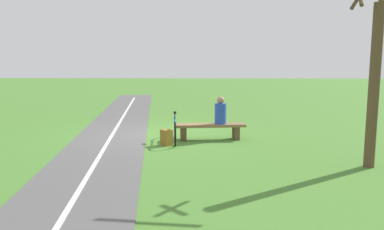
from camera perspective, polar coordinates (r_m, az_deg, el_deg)
name	(u,v)px	position (r m, az deg, el deg)	size (l,w,h in m)	color
ground_plane	(158,135)	(11.70, -5.28, -3.00)	(80.00, 80.00, 0.00)	#477A2D
paved_path	(91,172)	(8.06, -15.23, -8.32)	(2.11, 36.00, 0.02)	#565454
path_centre_line	(91,171)	(8.06, -15.23, -8.25)	(0.10, 32.00, 0.00)	silver
bench	(210,128)	(10.87, 2.74, -2.06)	(2.09, 0.64, 0.46)	brown
person_seated	(220,112)	(10.84, 4.37, 0.48)	(0.37, 0.37, 0.80)	#2847B7
bicycle	(175,130)	(10.57, -2.61, -2.23)	(0.18, 1.72, 0.84)	black
backpack	(167,137)	(10.18, -3.89, -3.45)	(0.36, 0.37, 0.43)	olive
tree_far_left	(373,75)	(8.71, 25.89, 5.52)	(1.00, 1.22, 4.50)	brown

